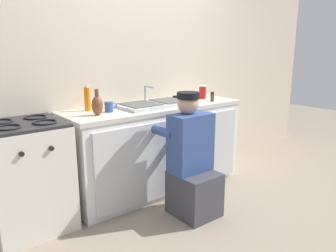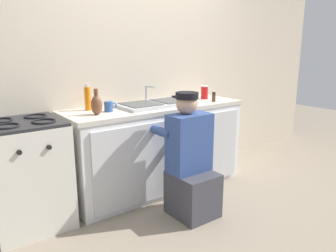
{
  "view_description": "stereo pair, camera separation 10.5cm",
  "coord_description": "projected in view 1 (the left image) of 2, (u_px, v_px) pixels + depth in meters",
  "views": [
    {
      "loc": [
        -1.96,
        -2.37,
        1.48
      ],
      "look_at": [
        0.0,
        0.1,
        0.72
      ],
      "focal_mm": 35.0,
      "sensor_mm": 36.0,
      "label": 1
    },
    {
      "loc": [
        -1.88,
        -2.43,
        1.48
      ],
      "look_at": [
        0.0,
        0.1,
        0.72
      ],
      "focal_mm": 35.0,
      "sensor_mm": 36.0,
      "label": 2
    }
  ],
  "objects": [
    {
      "name": "soap_bottle_orange",
      "position": [
        87.0,
        99.0,
        3.05
      ],
      "size": [
        0.06,
        0.06,
        0.25
      ],
      "color": "orange",
      "rests_on": "countertop"
    },
    {
      "name": "stove_range",
      "position": [
        28.0,
        176.0,
        2.67
      ],
      "size": [
        0.6,
        0.62,
        0.92
      ],
      "color": "silver",
      "rests_on": "ground_plane"
    },
    {
      "name": "soda_cup_red",
      "position": [
        203.0,
        92.0,
        3.78
      ],
      "size": [
        0.08,
        0.08,
        0.15
      ],
      "color": "red",
      "rests_on": "countertop"
    },
    {
      "name": "back_wall",
      "position": [
        136.0,
        69.0,
        3.54
      ],
      "size": [
        6.0,
        0.1,
        2.5
      ],
      "primitive_type": "cube",
      "color": "beige",
      "rests_on": "ground_plane"
    },
    {
      "name": "sink_double_basin",
      "position": [
        156.0,
        104.0,
        3.35
      ],
      "size": [
        0.8,
        0.44,
        0.19
      ],
      "color": "silver",
      "rests_on": "countertop"
    },
    {
      "name": "spice_bottle_pepper",
      "position": [
        212.0,
        97.0,
        3.59
      ],
      "size": [
        0.04,
        0.04,
        0.1
      ],
      "color": "#513823",
      "rests_on": "countertop"
    },
    {
      "name": "coffee_mug",
      "position": [
        109.0,
        107.0,
        3.0
      ],
      "size": [
        0.13,
        0.08,
        0.09
      ],
      "color": "#335699",
      "rests_on": "countertop"
    },
    {
      "name": "ground_plane",
      "position": [
        174.0,
        196.0,
        3.34
      ],
      "size": [
        12.0,
        12.0,
        0.0
      ],
      "primitive_type": "plane",
      "color": "gray"
    },
    {
      "name": "plumber_person",
      "position": [
        192.0,
        165.0,
        2.91
      ],
      "size": [
        0.42,
        0.61,
        1.1
      ],
      "color": "#3F3F47",
      "rests_on": "ground_plane"
    },
    {
      "name": "counter_cabinet",
      "position": [
        157.0,
        149.0,
        3.46
      ],
      "size": [
        1.88,
        0.62,
        0.86
      ],
      "color": "white",
      "rests_on": "ground_plane"
    },
    {
      "name": "vase_decorative",
      "position": [
        97.0,
        105.0,
        2.85
      ],
      "size": [
        0.1,
        0.1,
        0.23
      ],
      "color": "brown",
      "rests_on": "countertop"
    },
    {
      "name": "countertop",
      "position": [
        156.0,
        107.0,
        3.36
      ],
      "size": [
        1.92,
        0.62,
        0.04
      ],
      "primitive_type": "cube",
      "color": "beige",
      "rests_on": "counter_cabinet"
    }
  ]
}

